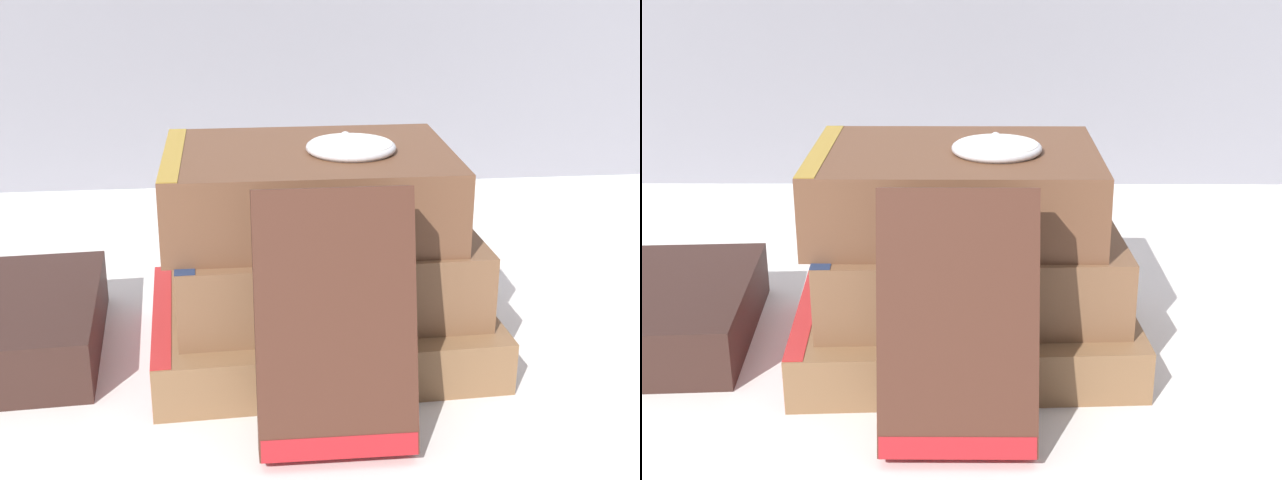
{
  "view_description": "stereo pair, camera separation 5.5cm",
  "coord_description": "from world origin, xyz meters",
  "views": [
    {
      "loc": [
        -0.04,
        -0.53,
        0.28
      ],
      "look_at": [
        0.01,
        -0.01,
        0.08
      ],
      "focal_mm": 50.0,
      "sensor_mm": 36.0,
      "label": 1
    },
    {
      "loc": [
        0.02,
        -0.53,
        0.28
      ],
      "look_at": [
        0.01,
        -0.01,
        0.08
      ],
      "focal_mm": 50.0,
      "sensor_mm": 36.0,
      "label": 2
    }
  ],
  "objects": [
    {
      "name": "book_flat_top",
      "position": [
        0.0,
        0.02,
        0.11
      ],
      "size": [
        0.18,
        0.13,
        0.05
      ],
      "rotation": [
        0.0,
        0.0,
        -0.0
      ],
      "color": "brown",
      "rests_on": "book_flat_middle"
    },
    {
      "name": "reading_glasses",
      "position": [
        -0.03,
        0.15,
        0.0
      ],
      "size": [
        0.11,
        0.05,
        0.0
      ],
      "rotation": [
        0.0,
        0.0,
        -0.02
      ],
      "color": "black",
      "rests_on": "ground_plane"
    },
    {
      "name": "book_flat_bottom",
      "position": [
        0.01,
        0.01,
        0.02
      ],
      "size": [
        0.23,
        0.17,
        0.03
      ],
      "rotation": [
        0.0,
        0.0,
        0.05
      ],
      "color": "brown",
      "rests_on": "ground_plane"
    },
    {
      "name": "book_flat_middle",
      "position": [
        0.01,
        0.02,
        0.06
      ],
      "size": [
        0.2,
        0.16,
        0.05
      ],
      "rotation": [
        0.0,
        0.0,
        0.04
      ],
      "color": "brown",
      "rests_on": "book_flat_bottom"
    },
    {
      "name": "book_leaning_front",
      "position": [
        0.01,
        -0.1,
        0.07
      ],
      "size": [
        0.09,
        0.06,
        0.14
      ],
      "rotation": [
        -0.29,
        0.0,
        0.0
      ],
      "color": "#422319",
      "rests_on": "ground_plane"
    },
    {
      "name": "pocket_watch",
      "position": [
        0.04,
        0.01,
        0.14
      ],
      "size": [
        0.06,
        0.06,
        0.01
      ],
      "color": "white",
      "rests_on": "book_flat_top"
    },
    {
      "name": "ground_plane",
      "position": [
        0.0,
        0.0,
        0.0
      ],
      "size": [
        3.0,
        3.0,
        0.0
      ],
      "primitive_type": "plane",
      "color": "silver"
    }
  ]
}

